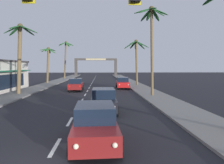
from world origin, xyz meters
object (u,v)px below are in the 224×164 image
sedan_parked_nearest_kerb (123,83)px  palm_right_third (136,51)px  town_gateway_arch (96,64)px  palm_left_third (48,58)px  sedan_lead_at_stop_bar (95,124)px  palm_left_farthest (66,52)px  palm_left_second (20,48)px  sedan_third_in_queue (103,100)px  palm_right_second (152,30)px  sedan_oncoming_far (76,84)px  traffic_signal_mast (140,9)px

sedan_parked_nearest_kerb → palm_right_third: bearing=57.7°
town_gateway_arch → palm_left_third: bearing=-104.2°
sedan_lead_at_stop_bar → palm_right_third: size_ratio=0.57×
palm_left_farthest → sedan_lead_at_stop_bar: bearing=-79.1°
palm_left_second → town_gateway_arch: (7.51, 48.39, -1.44)m
palm_left_third → palm_right_third: bearing=-17.3°
sedan_third_in_queue → palm_right_second: (5.31, 7.54, 6.42)m
sedan_third_in_queue → town_gateway_arch: size_ratio=0.30×
palm_left_second → palm_left_farthest: palm_left_farthest is taller
palm_right_third → town_gateway_arch: size_ratio=0.53×
sedan_oncoming_far → sedan_parked_nearest_kerb: size_ratio=1.00×
palm_left_farthest → palm_right_second: (14.92, -33.69, 0.18)m
palm_right_second → palm_right_third: bearing=87.6°
palm_left_farthest → palm_right_third: (15.45, -20.82, -1.17)m
palm_right_third → sedan_third_in_queue: bearing=-106.0°
sedan_lead_at_stop_bar → traffic_signal_mast: bearing=-46.8°
sedan_parked_nearest_kerb → palm_left_second: bearing=-153.3°
sedan_lead_at_stop_bar → palm_right_third: bearing=76.8°
sedan_third_in_queue → palm_left_third: 27.76m
traffic_signal_mast → town_gateway_arch: (-3.19, 66.08, -1.15)m
traffic_signal_mast → palm_left_farthest: palm_left_farthest is taller
sedan_lead_at_stop_bar → palm_left_third: 33.56m
palm_left_third → palm_right_second: palm_right_second is taller
traffic_signal_mast → palm_left_third: bearing=108.9°
sedan_lead_at_stop_bar → palm_left_third: (-9.90, 31.81, 4.04)m
sedan_third_in_queue → sedan_parked_nearest_kerb: size_ratio=0.99×
sedan_third_in_queue → palm_left_second: size_ratio=0.54×
sedan_parked_nearest_kerb → palm_left_second: size_ratio=0.55×
sedan_oncoming_far → palm_right_third: size_ratio=0.57×
traffic_signal_mast → sedan_parked_nearest_kerb: size_ratio=2.41×
sedan_third_in_queue → palm_right_third: bearing=74.0°
palm_right_third → sedan_oncoming_far: bearing=-143.9°
palm_left_farthest → palm_right_second: bearing=-66.1°
sedan_parked_nearest_kerb → palm_right_third: (2.78, 4.39, 5.06)m
traffic_signal_mast → sedan_oncoming_far: traffic_signal_mast is taller
sedan_oncoming_far → palm_right_second: size_ratio=0.46×
palm_left_third → palm_right_second: (15.63, -17.91, 2.37)m
sedan_oncoming_far → palm_left_farthest: palm_left_farthest is taller
palm_left_third → palm_right_second: 23.89m
traffic_signal_mast → palm_right_third: bearing=80.6°
sedan_parked_nearest_kerb → palm_left_farthest: palm_left_farthest is taller
palm_left_third → town_gateway_arch: (8.28, 32.61, -0.84)m
palm_left_second → palm_right_second: (14.87, -2.14, 1.78)m
palm_right_second → town_gateway_arch: bearing=98.3°
sedan_lead_at_stop_bar → sedan_parked_nearest_kerb: size_ratio=1.00×
sedan_lead_at_stop_bar → town_gateway_arch: size_ratio=0.30×
palm_left_second → town_gateway_arch: 48.99m
palm_left_second → palm_right_third: size_ratio=1.04×
sedan_oncoming_far → traffic_signal_mast: bearing=-77.5°
traffic_signal_mast → sedan_third_in_queue: bearing=98.1°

